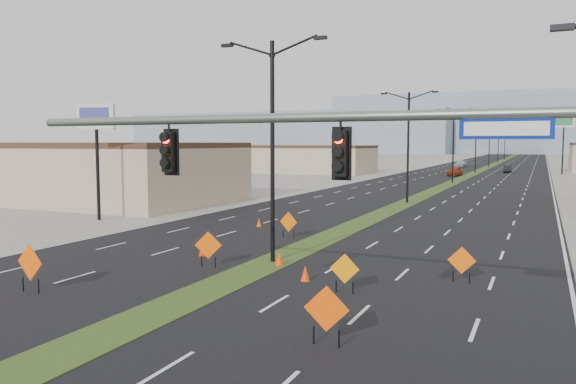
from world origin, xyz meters
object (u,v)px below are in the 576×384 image
at_px(car_far, 461,164).
at_px(construction_sign_5, 462,262).
at_px(car_mid, 507,169).
at_px(cone_1, 305,274).
at_px(pole_sign_east_far, 564,125).
at_px(construction_sign_2, 289,223).
at_px(construction_sign_0, 30,264).
at_px(construction_sign_4, 326,311).
at_px(streetlight_1, 408,143).
at_px(cone_0, 202,250).
at_px(streetlight_0, 272,144).
at_px(streetlight_5, 498,143).
at_px(construction_sign_3, 345,270).
at_px(signal_mast, 418,173).
at_px(car_left, 455,171).
at_px(streetlight_4, 489,143).
at_px(pole_sign_west, 96,127).
at_px(cone_2, 279,259).
at_px(cone_3, 259,223).
at_px(streetlight_3, 476,143).
at_px(construction_sign_1, 208,246).
at_px(streetlight_2, 453,143).
at_px(streetlight_6, 505,143).

xyz_separation_m(car_far, construction_sign_5, (13.92, -108.08, 0.08)).
relative_size(car_mid, cone_1, 6.36).
bearing_deg(pole_sign_east_far, construction_sign_5, -99.14).
height_order(car_far, construction_sign_2, construction_sign_2).
xyz_separation_m(construction_sign_0, construction_sign_4, (11.76, -0.61, -0.09)).
height_order(streetlight_1, cone_0, streetlight_1).
distance_m(streetlight_0, streetlight_5, 140.00).
bearing_deg(construction_sign_3, signal_mast, -60.34).
bearing_deg(construction_sign_0, construction_sign_3, 30.52).
distance_m(construction_sign_4, cone_0, 13.14).
distance_m(car_left, car_far, 35.20).
xyz_separation_m(streetlight_4, construction_sign_0, (-5.76, -120.39, -4.35)).
xyz_separation_m(construction_sign_0, construction_sign_3, (10.48, 4.69, -0.21)).
relative_size(car_mid, construction_sign_4, 2.41).
distance_m(streetlight_1, pole_sign_west, 26.86).
bearing_deg(cone_2, streetlight_4, 90.32).
relative_size(streetlight_0, construction_sign_4, 6.01).
bearing_deg(cone_3, construction_sign_5, -34.85).
relative_size(construction_sign_0, construction_sign_4, 1.09).
distance_m(signal_mast, streetlight_5, 150.25).
bearing_deg(streetlight_4, cone_0, -91.89).
relative_size(streetlight_4, pole_sign_west, 1.22).
xyz_separation_m(signal_mast, streetlight_0, (-8.56, 10.00, 0.63)).
height_order(car_left, construction_sign_5, car_left).
distance_m(signal_mast, streetlight_3, 94.39).
bearing_deg(signal_mast, streetlight_3, 95.20).
bearing_deg(cone_3, cone_2, -58.23).
relative_size(car_left, construction_sign_4, 2.74).
xyz_separation_m(streetlight_1, cone_3, (-5.58, -18.60, -5.14)).
height_order(streetlight_4, streetlight_5, same).
relative_size(car_mid, car_far, 0.77).
relative_size(signal_mast, construction_sign_1, 10.16).
bearing_deg(construction_sign_3, streetlight_3, 91.40).
bearing_deg(streetlight_2, streetlight_6, 90.00).
xyz_separation_m(streetlight_3, pole_sign_east_far, (14.26, 1.17, 3.09)).
bearing_deg(construction_sign_3, cone_2, 141.28).
bearing_deg(car_mid, construction_sign_3, -94.19).
bearing_deg(construction_sign_5, streetlight_2, 92.34).
distance_m(construction_sign_4, pole_sign_east_far, 94.83).
bearing_deg(cone_2, streetlight_0, 135.54).
height_order(streetlight_3, car_mid, streetlight_3).
distance_m(streetlight_2, car_mid, 32.04).
bearing_deg(streetlight_4, streetlight_5, 90.00).
distance_m(car_left, cone_3, 63.43).
bearing_deg(streetlight_1, construction_sign_1, -93.99).
height_order(car_left, construction_sign_4, construction_sign_4).
bearing_deg(car_left, streetlight_1, -82.23).
bearing_deg(pole_sign_east_far, construction_sign_2, -106.85).
distance_m(signal_mast, car_left, 83.49).
xyz_separation_m(signal_mast, cone_0, (-12.27, 9.84, -4.48)).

